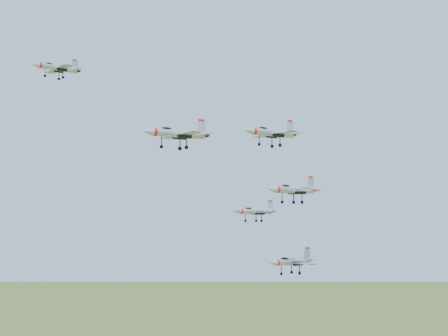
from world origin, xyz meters
name	(u,v)px	position (x,y,z in m)	size (l,w,h in m)	color
jet_lead	(56,68)	(-23.05, 16.33, 141.65)	(10.61, 8.91, 2.85)	#AEB5BB
jet_left_high	(177,133)	(-6.19, -4.34, 127.31)	(13.87, 11.47, 3.71)	#AEB5BB
jet_right_high	(271,132)	(4.12, -19.50, 126.37)	(11.48, 9.57, 3.07)	#AEB5BB
jet_left_low	(255,211)	(14.54, 3.19, 113.39)	(10.65, 8.81, 2.85)	#AEB5BB
jet_right_low	(293,190)	(11.25, -15.37, 117.17)	(11.89, 9.94, 3.18)	#AEB5BB
jet_trail	(291,261)	(21.72, 0.74, 103.14)	(12.88, 10.80, 3.45)	#AEB5BB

